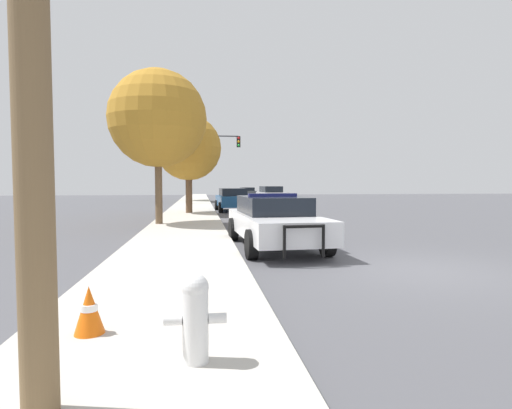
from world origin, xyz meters
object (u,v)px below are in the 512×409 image
Objects in this scene: tree_sidewalk_mid at (189,148)px; traffic_cone at (89,310)px; police_car at (274,220)px; car_background_oncoming at (271,195)px; tree_sidewalk_far at (189,152)px; car_background_midblock at (232,199)px; car_background_distant at (247,192)px; traffic_light at (209,154)px; fire_hydrant at (195,315)px; tree_sidewalk_near at (158,119)px.

tree_sidewalk_mid is 18.70m from traffic_cone.
car_background_oncoming is (4.14, 23.36, 0.04)m from police_car.
tree_sidewalk_far is 1.29× the size of tree_sidewalk_mid.
police_car is at bearing -92.78° from car_background_midblock.
police_car reaches higher than traffic_cone.
car_background_distant is at bearing 51.25° from tree_sidewalk_far.
police_car is at bearing -83.90° from tree_sidewalk_far.
car_background_distant is (-0.55, 13.64, -0.10)m from car_background_oncoming.
car_background_oncoming is 13.61m from tree_sidewalk_mid.
police_car is 37.17m from car_background_distant.
traffic_light reaches higher than traffic_cone.
tree_sidewalk_far is at bearing -128.38° from car_background_distant.
traffic_cone is at bearing 143.26° from fire_hydrant.
traffic_light reaches higher than car_background_distant.
tree_sidewalk_far reaches higher than car_background_oncoming.
police_car is 0.84× the size of tree_sidewalk_near.
tree_sidewalk_far is (-0.95, 35.99, 4.31)m from fire_hydrant.
fire_hydrant is at bearing -36.74° from traffic_cone.
tree_sidewalk_mid is at bearing 91.66° from fire_hydrant.
police_car is 6.34× the size of fire_hydrant.
car_background_oncoming is 0.71× the size of tree_sidewalk_near.
traffic_light is 8.31m from car_background_midblock.
fire_hydrant is 44.66m from car_background_distant.
fire_hydrant is at bearing -96.98° from car_background_distant.
police_car is at bearing 75.28° from car_background_oncoming.
car_background_midblock is 0.78× the size of tree_sidewalk_mid.
traffic_light is 6.51m from car_background_oncoming.
tree_sidewalk_mid is (-2.68, 11.96, 3.02)m from police_car.
car_background_oncoming reaches higher than car_background_midblock.
traffic_light is 1.04× the size of tree_sidewalk_mid.
car_background_distant is at bearing 75.93° from tree_sidewalk_mid.
tree_sidewalk_mid is (0.39, -16.73, -1.10)m from tree_sidewalk_far.
car_background_oncoming is at bearing -87.33° from car_background_distant.
car_background_midblock is 0.68× the size of tree_sidewalk_near.
car_background_oncoming is 0.63× the size of tree_sidewalk_far.
tree_sidewalk_far is at bearing -41.18° from car_background_oncoming.
tree_sidewalk_mid is (1.07, 6.07, -0.65)m from tree_sidewalk_near.
police_car is 7.22m from traffic_cone.
fire_hydrant is 29.78m from traffic_light.
tree_sidewalk_mid is at bearing -136.33° from car_background_midblock.
tree_sidewalk_far reaches higher than car_background_midblock.
tree_sidewalk_far is at bearing 105.17° from traffic_light.
tree_sidewalk_near is 11.82× the size of traffic_cone.
police_car is at bearing 62.76° from traffic_cone.
car_background_midblock is at bearing -79.77° from traffic_light.
fire_hydrant is at bearing -98.23° from car_background_midblock.
police_car is at bearing -57.50° from tree_sidewalk_near.
tree_sidewalk_far is 13.27× the size of traffic_cone.
car_background_midblock is 14.82m from tree_sidewalk_far.
tree_sidewalk_far is at bearing 99.86° from car_background_midblock.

